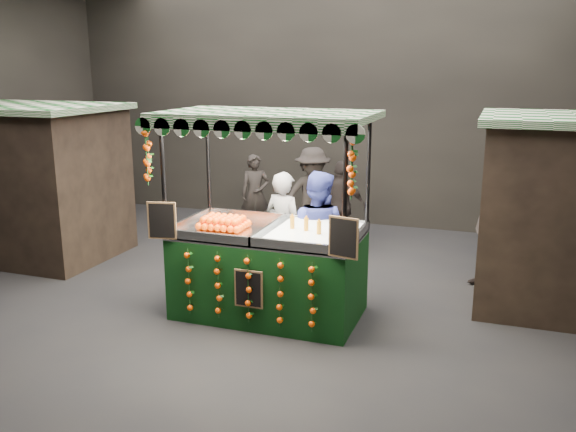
% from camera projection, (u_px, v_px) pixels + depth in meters
% --- Properties ---
extents(ground, '(12.00, 12.00, 0.00)m').
position_uv_depth(ground, '(244.00, 305.00, 8.38)').
color(ground, black).
rests_on(ground, ground).
extents(market_hall, '(12.10, 10.10, 5.05)m').
position_uv_depth(market_hall, '(239.00, 53.00, 7.57)').
color(market_hall, black).
rests_on(market_hall, ground).
extents(neighbour_stall_left, '(3.00, 2.20, 2.60)m').
position_uv_depth(neighbour_stall_left, '(31.00, 180.00, 10.40)').
color(neighbour_stall_left, black).
rests_on(neighbour_stall_left, ground).
extents(juice_stall, '(2.76, 1.62, 2.67)m').
position_uv_depth(juice_stall, '(269.00, 255.00, 7.87)').
color(juice_stall, black).
rests_on(juice_stall, ground).
extents(vendor_grey, '(0.73, 0.59, 1.74)m').
position_uv_depth(vendor_grey, '(284.00, 230.00, 8.95)').
color(vendor_grey, gray).
rests_on(vendor_grey, ground).
extents(vendor_blue, '(0.94, 0.76, 1.83)m').
position_uv_depth(vendor_blue, '(317.00, 235.00, 8.48)').
color(vendor_blue, navy).
rests_on(vendor_blue, ground).
extents(shopper_0, '(0.67, 0.58, 1.55)m').
position_uv_depth(shopper_0, '(255.00, 194.00, 11.88)').
color(shopper_0, black).
rests_on(shopper_0, ground).
extents(shopper_1, '(0.98, 0.88, 1.66)m').
position_uv_depth(shopper_1, '(498.00, 236.00, 8.78)').
color(shopper_1, black).
rests_on(shopper_1, ground).
extents(shopper_2, '(0.98, 0.49, 1.60)m').
position_uv_depth(shopper_2, '(341.00, 206.00, 10.79)').
color(shopper_2, black).
rests_on(shopper_2, ground).
extents(shopper_3, '(1.34, 1.20, 1.80)m').
position_uv_depth(shopper_3, '(312.00, 196.00, 11.11)').
color(shopper_3, black).
rests_on(shopper_3, ground).
extents(shopper_4, '(0.89, 0.84, 1.53)m').
position_uv_depth(shopper_4, '(116.00, 185.00, 12.91)').
color(shopper_4, black).
rests_on(shopper_4, ground).
extents(shopper_5, '(1.16, 1.66, 1.73)m').
position_uv_depth(shopper_5, '(511.00, 203.00, 10.72)').
color(shopper_5, '#2E2A25').
rests_on(shopper_5, ground).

